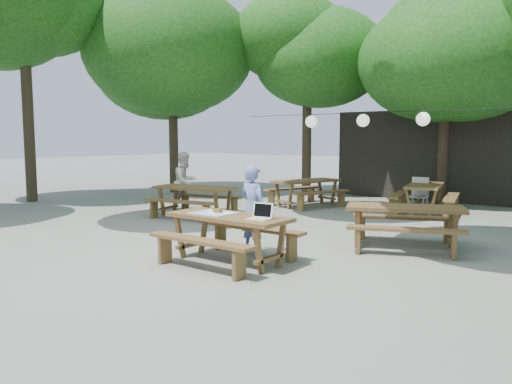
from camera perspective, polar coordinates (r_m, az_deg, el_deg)
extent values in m
plane|color=slate|center=(8.73, -4.34, -6.67)|extent=(80.00, 80.00, 0.00)
cube|color=black|center=(17.62, 20.48, 4.07)|extent=(6.00, 3.00, 2.80)
cube|color=#51301C|center=(7.78, -3.15, -2.86)|extent=(2.00, 0.80, 0.06)
cube|color=#51301C|center=(7.35, -6.46, -5.56)|extent=(1.90, 0.28, 0.05)
cube|color=#51301C|center=(8.32, -0.21, -4.14)|extent=(1.90, 0.28, 0.05)
cube|color=#51301C|center=(7.84, -3.14, -5.57)|extent=(1.70, 0.70, 0.69)
cube|color=#51301C|center=(12.35, -7.01, 0.49)|extent=(2.11, 1.14, 0.06)
cube|color=#51301C|center=(11.85, -8.77, -1.09)|extent=(1.92, 0.61, 0.05)
cube|color=#51301C|center=(12.92, -5.37, -0.44)|extent=(1.92, 0.61, 0.05)
cube|color=#51301C|center=(12.39, -6.99, -1.24)|extent=(1.80, 0.99, 0.69)
cube|color=#51301C|center=(9.14, 16.69, -1.75)|extent=(2.15, 1.49, 0.06)
cube|color=#51301C|center=(8.54, 16.71, -4.13)|extent=(1.87, 0.97, 0.05)
cube|color=#51301C|center=(9.82, 16.58, -2.80)|extent=(1.87, 0.97, 0.05)
cube|color=#51301C|center=(9.20, 16.62, -4.06)|extent=(1.84, 1.29, 0.69)
cube|color=#51301C|center=(14.25, 5.77, 1.27)|extent=(1.36, 2.15, 0.06)
cube|color=#51301C|center=(13.79, 7.51, -0.05)|extent=(0.84, 1.90, 0.05)
cube|color=#51301C|center=(14.77, 4.11, 0.41)|extent=(0.84, 1.90, 0.05)
cube|color=#51301C|center=(14.28, 5.75, -0.23)|extent=(1.18, 1.83, 0.69)
cube|color=#51301C|center=(13.59, 18.76, 0.72)|extent=(1.21, 2.12, 0.06)
cube|color=#51301C|center=(13.56, 21.45, -0.54)|extent=(0.68, 1.92, 0.05)
cube|color=#51301C|center=(13.70, 16.02, -0.28)|extent=(0.68, 1.92, 0.05)
cube|color=#51301C|center=(13.63, 18.71, -0.84)|extent=(1.05, 1.81, 0.69)
imported|color=#6B7EC3|center=(8.37, -0.35, -2.00)|extent=(0.59, 0.42, 1.50)
imported|color=white|center=(13.38, -8.10, 1.19)|extent=(0.63, 0.79, 1.57)
cube|color=silver|center=(13.81, 18.02, -0.50)|extent=(0.48, 0.48, 0.04)
cube|color=silver|center=(13.97, 18.27, 0.64)|extent=(0.44, 0.08, 0.48)
cube|color=silver|center=(13.83, 17.99, -1.37)|extent=(0.46, 0.46, 0.38)
cube|color=white|center=(7.33, 0.35, -3.10)|extent=(0.36, 0.27, 0.02)
cube|color=white|center=(7.41, 0.79, -2.09)|extent=(0.34, 0.10, 0.23)
cube|color=black|center=(7.41, 0.76, -2.10)|extent=(0.28, 0.08, 0.19)
cube|color=teal|center=(7.98, -4.88, -2.40)|extent=(0.65, 0.55, 0.01)
cube|color=white|center=(7.95, -4.76, -2.39)|extent=(0.23, 0.31, 0.00)
cube|color=white|center=(7.89, -3.80, -2.44)|extent=(0.28, 0.34, 0.00)
cube|color=white|center=(8.15, -4.74, -2.14)|extent=(0.27, 0.34, 0.00)
cube|color=brown|center=(7.94, -4.38, -2.14)|extent=(0.14, 0.10, 0.06)
cylinder|color=black|center=(13.39, 14.89, 8.83)|extent=(9.00, 0.02, 0.02)
sphere|color=white|center=(14.43, 6.34, 8.00)|extent=(0.34, 0.34, 0.34)
sphere|color=white|center=(13.67, 12.14, 8.00)|extent=(0.34, 0.34, 0.34)
sphere|color=white|center=(13.06, 18.55, 7.90)|extent=(0.34, 0.34, 0.34)
cylinder|color=#2D2319|center=(16.66, -24.58, 7.65)|extent=(0.32, 0.32, 5.04)
ellipsoid|color=#134612|center=(16.99, -25.04, 17.19)|extent=(4.32, 4.32, 3.24)
cylinder|color=#2D2319|center=(18.06, -9.42, 6.92)|extent=(0.32, 0.32, 4.37)
ellipsoid|color=#134612|center=(18.26, -9.57, 14.75)|extent=(5.38, 5.38, 4.04)
cylinder|color=#2D2319|center=(17.45, 5.83, 7.43)|extent=(0.32, 0.32, 4.64)
ellipsoid|color=#134612|center=(17.70, 5.93, 15.94)|extent=(4.14, 4.14, 3.11)
cylinder|color=#2D2319|center=(16.03, 20.70, 6.52)|extent=(0.32, 0.32, 4.28)
ellipsoid|color=#134612|center=(16.24, 21.04, 15.15)|extent=(5.22, 5.22, 3.91)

